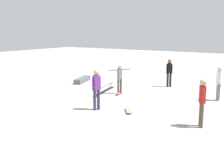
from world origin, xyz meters
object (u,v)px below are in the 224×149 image
object	(u,v)px
bystander_black_shirt	(169,71)
loose_skateboard_natural	(128,110)
grind_rail	(104,89)
bystander_red_shirt	(202,100)
skater_main	(120,77)
bystander_white_shirt	(219,82)
skate_ledge	(82,80)
skateboard_main	(119,93)
bystander_purple_shirt	(96,87)

from	to	relation	value
bystander_black_shirt	loose_skateboard_natural	distance (m)	5.74
grind_rail	bystander_red_shirt	bearing A→B (deg)	55.02
skater_main	bystander_white_shirt	world-z (taller)	bystander_white_shirt
skate_ledge	skateboard_main	xyz separation A→B (m)	(1.48, 3.73, -0.08)
skate_ledge	bystander_purple_shirt	xyz separation A→B (m)	(4.40, 4.40, 0.83)
skateboard_main	bystander_purple_shirt	world-z (taller)	bystander_purple_shirt
grind_rail	skate_ledge	xyz separation A→B (m)	(-1.41, -2.74, 0.02)
grind_rail	loose_skateboard_natural	distance (m)	3.88
grind_rail	skateboard_main	size ratio (longest dim) A/B	3.12
skateboard_main	bystander_white_shirt	world-z (taller)	bystander_white_shirt
bystander_black_shirt	bystander_purple_shirt	distance (m)	6.19
skateboard_main	bystander_white_shirt	xyz separation A→B (m)	(-1.45, 4.71, 0.86)
bystander_red_shirt	skateboard_main	bearing A→B (deg)	40.17
skate_ledge	bystander_red_shirt	world-z (taller)	bystander_red_shirt
skate_ledge	bystander_red_shirt	distance (m)	9.57
skateboard_main	bystander_black_shirt	distance (m)	3.68
grind_rail	bystander_purple_shirt	xyz separation A→B (m)	(2.99, 1.66, 0.85)
skate_ledge	loose_skateboard_natural	size ratio (longest dim) A/B	2.40
bystander_purple_shirt	bystander_red_shirt	bearing A→B (deg)	128.05
grind_rail	skateboard_main	world-z (taller)	grind_rail
skate_ledge	bystander_white_shirt	size ratio (longest dim) A/B	1.10
skate_ledge	skater_main	xyz separation A→B (m)	(1.43, 3.73, 0.77)
bystander_red_shirt	bystander_white_shirt	xyz separation A→B (m)	(-4.01, -0.20, -0.03)
skateboard_main	bystander_white_shirt	bearing A→B (deg)	-87.48
bystander_white_shirt	loose_skateboard_natural	world-z (taller)	bystander_white_shirt
bystander_black_shirt	loose_skateboard_natural	bearing A→B (deg)	57.74
grind_rail	bystander_black_shirt	bearing A→B (deg)	129.65
bystander_black_shirt	loose_skateboard_natural	size ratio (longest dim) A/B	2.20
bystander_red_shirt	bystander_purple_shirt	bearing A→B (deg)	72.59
skateboard_main	loose_skateboard_natural	world-z (taller)	same
skate_ledge	bystander_black_shirt	world-z (taller)	bystander_black_shirt
skate_ledge	bystander_white_shirt	bearing A→B (deg)	89.81
bystander_purple_shirt	bystander_black_shirt	bearing A→B (deg)	-155.35
skater_main	skateboard_main	xyz separation A→B (m)	(0.05, -0.01, -0.85)
grind_rail	bystander_purple_shirt	world-z (taller)	bystander_purple_shirt
skater_main	loose_skateboard_natural	size ratio (longest dim) A/B	2.09
skater_main	bystander_black_shirt	bearing A→B (deg)	-177.25
skateboard_main	bystander_red_shirt	xyz separation A→B (m)	(2.56, 4.92, 0.89)
skate_ledge	bystander_purple_shirt	distance (m)	6.28
bystander_white_shirt	skateboard_main	bearing A→B (deg)	-64.17
skateboard_main	grind_rail	bearing A→B (deg)	71.40
skateboard_main	bystander_red_shirt	distance (m)	5.61
skater_main	skateboard_main	distance (m)	0.85
bystander_white_shirt	bystander_black_shirt	distance (m)	3.58
grind_rail	skate_ledge	bearing A→B (deg)	-128.18
grind_rail	bystander_red_shirt	world-z (taller)	bystander_red_shirt
skateboard_main	bystander_red_shirt	world-z (taller)	bystander_red_shirt
grind_rail	skateboard_main	xyz separation A→B (m)	(0.07, 0.98, -0.06)
bystander_red_shirt	loose_skateboard_natural	xyz separation A→B (m)	(-0.10, -2.95, -0.89)
bystander_black_shirt	bystander_white_shirt	bearing A→B (deg)	114.71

